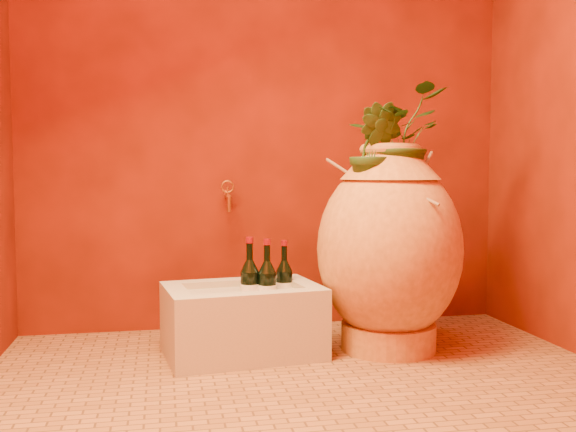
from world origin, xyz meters
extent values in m
plane|color=#9A5F32|center=(0.00, 0.00, 0.00)|extent=(2.50, 2.50, 0.00)
cube|color=#511304|center=(0.00, 1.00, 1.25)|extent=(2.50, 0.02, 2.50)
cylinder|color=#D3893B|center=(0.46, 0.42, 0.06)|extent=(0.54, 0.54, 0.12)
ellipsoid|color=#D3893B|center=(0.46, 0.42, 0.46)|extent=(0.82, 0.82, 0.81)
cone|color=#D3893B|center=(0.46, 0.42, 0.84)|extent=(0.57, 0.57, 0.12)
torus|color=#D3893B|center=(0.46, 0.42, 0.91)|extent=(0.35, 0.35, 0.05)
cylinder|color=olive|center=(0.38, 0.37, 0.72)|extent=(0.39, 0.32, 0.30)
cylinder|color=olive|center=(0.44, 0.30, 0.76)|extent=(0.26, 0.36, 0.18)
cylinder|color=olive|center=(0.56, 0.34, 0.77)|extent=(0.24, 0.25, 0.26)
cube|color=#BAB19A|center=(-0.20, 0.47, 0.14)|extent=(0.72, 0.53, 0.28)
cube|color=#BAB19A|center=(-0.20, 0.66, 0.29)|extent=(0.67, 0.17, 0.03)
cube|color=#BAB19A|center=(-0.20, 0.29, 0.29)|extent=(0.67, 0.17, 0.03)
cube|color=#BAB19A|center=(-0.49, 0.47, 0.29)|extent=(0.12, 0.29, 0.03)
cube|color=#BAB19A|center=(0.09, 0.47, 0.29)|extent=(0.12, 0.29, 0.03)
cylinder|color=black|center=(-0.17, 0.49, 0.27)|extent=(0.08, 0.08, 0.20)
cone|color=black|center=(-0.17, 0.49, 0.39)|extent=(0.08, 0.08, 0.05)
cylinder|color=black|center=(-0.17, 0.49, 0.46)|extent=(0.03, 0.03, 0.08)
cylinder|color=maroon|center=(-0.17, 0.49, 0.51)|extent=(0.03, 0.03, 0.03)
cylinder|color=silver|center=(-0.17, 0.49, 0.27)|extent=(0.09, 0.09, 0.09)
cylinder|color=black|center=(0.00, 0.57, 0.26)|extent=(0.07, 0.07, 0.18)
cone|color=black|center=(0.00, 0.57, 0.38)|extent=(0.07, 0.07, 0.05)
cylinder|color=black|center=(0.00, 0.57, 0.44)|extent=(0.03, 0.03, 0.07)
cylinder|color=maroon|center=(0.00, 0.57, 0.48)|extent=(0.03, 0.03, 0.02)
cylinder|color=silver|center=(0.00, 0.57, 0.26)|extent=(0.08, 0.08, 0.08)
cylinder|color=black|center=(-0.09, 0.47, 0.27)|extent=(0.08, 0.08, 0.19)
cone|color=black|center=(-0.09, 0.47, 0.39)|extent=(0.08, 0.08, 0.05)
cylinder|color=black|center=(-0.09, 0.47, 0.45)|extent=(0.03, 0.03, 0.07)
cylinder|color=maroon|center=(-0.09, 0.47, 0.50)|extent=(0.03, 0.03, 0.03)
cylinder|color=silver|center=(-0.09, 0.47, 0.27)|extent=(0.08, 0.08, 0.08)
cylinder|color=#A56F26|center=(-0.22, 0.93, 0.69)|extent=(0.02, 0.13, 0.02)
cylinder|color=#A56F26|center=(-0.22, 0.87, 0.65)|extent=(0.02, 0.02, 0.08)
torus|color=#A56F26|center=(-0.22, 0.93, 0.73)|extent=(0.07, 0.01, 0.07)
cylinder|color=#A56F26|center=(-0.22, 0.93, 0.71)|extent=(0.01, 0.01, 0.05)
imported|color=#213F16|center=(0.49, 0.44, 0.95)|extent=(0.58, 0.56, 0.49)
imported|color=#213F16|center=(0.36, 0.36, 0.90)|extent=(0.29, 0.27, 0.41)
camera|label=1|loc=(-0.54, -2.30, 0.81)|focal=40.00mm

